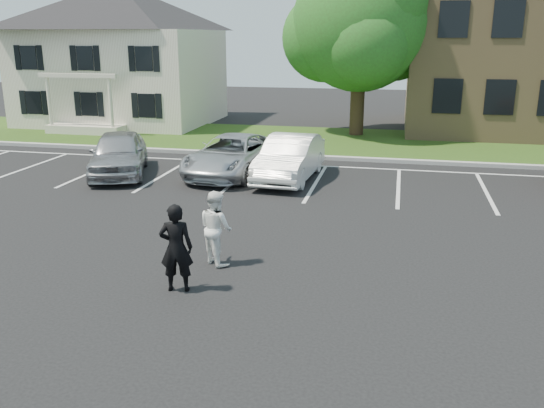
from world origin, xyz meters
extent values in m
plane|color=black|center=(0.00, 0.00, 0.00)|extent=(90.00, 90.00, 0.00)
cube|color=gray|center=(0.00, 12.00, 0.07)|extent=(40.00, 0.30, 0.15)
cube|color=#213E16|center=(0.00, 16.00, 0.04)|extent=(44.00, 8.00, 0.08)
cube|color=silver|center=(-11.20, 8.00, 0.01)|extent=(0.12, 5.20, 0.01)
cube|color=silver|center=(-8.40, 8.00, 0.01)|extent=(0.12, 5.20, 0.01)
cube|color=silver|center=(-5.60, 8.00, 0.01)|extent=(0.12, 5.20, 0.01)
cube|color=silver|center=(-2.80, 8.00, 0.01)|extent=(0.12, 5.20, 0.01)
cube|color=silver|center=(0.00, 8.00, 0.01)|extent=(0.12, 5.20, 0.01)
cube|color=silver|center=(2.80, 8.00, 0.01)|extent=(0.12, 5.20, 0.01)
cube|color=silver|center=(5.60, 8.00, 0.01)|extent=(0.12, 5.20, 0.01)
cube|color=silver|center=(1.40, 10.70, 0.01)|extent=(34.00, 0.12, 0.01)
cube|color=beige|center=(-13.00, 20.00, 2.60)|extent=(10.00, 8.00, 5.20)
pyramid|color=black|center=(-13.00, 20.00, 6.40)|extent=(10.30, 8.24, 2.40)
cube|color=beige|center=(-13.00, 15.70, 0.25)|extent=(4.00, 1.60, 0.50)
cylinder|color=beige|center=(-14.70, 15.10, 1.35)|extent=(0.18, 0.18, 2.70)
cylinder|color=beige|center=(-11.30, 15.10, 1.35)|extent=(0.18, 0.18, 2.70)
cube|color=beige|center=(-13.00, 15.10, 3.00)|extent=(4.20, 0.25, 0.20)
cube|color=black|center=(-13.00, 15.98, 1.50)|extent=(0.90, 0.06, 1.20)
cube|color=black|center=(-13.00, 15.98, 3.80)|extent=(0.90, 0.06, 1.20)
cube|color=black|center=(-13.65, 15.98, 1.50)|extent=(0.32, 0.05, 1.25)
cube|color=black|center=(-12.35, 15.98, 1.50)|extent=(0.32, 0.05, 1.25)
cube|color=black|center=(4.80, 16.97, 2.20)|extent=(1.30, 0.06, 1.60)
cube|color=black|center=(4.80, 16.97, 5.60)|extent=(1.30, 0.06, 1.60)
cube|color=black|center=(7.10, 16.97, 2.20)|extent=(1.30, 0.06, 1.60)
cube|color=black|center=(7.10, 16.97, 5.60)|extent=(1.30, 0.06, 1.60)
cylinder|color=black|center=(0.58, 18.12, 1.60)|extent=(0.70, 0.70, 3.20)
sphere|color=#2A501D|center=(0.58, 18.12, 5.50)|extent=(6.60, 6.60, 6.60)
sphere|color=#2A501D|center=(2.18, 18.82, 5.00)|extent=(4.60, 4.60, 4.60)
sphere|color=#2A501D|center=(-1.12, 18.52, 4.80)|extent=(4.40, 4.40, 4.40)
sphere|color=#2A501D|center=(0.98, 16.62, 4.60)|extent=(4.00, 4.00, 4.00)
sphere|color=#2A501D|center=(-0.02, 19.72, 5.80)|extent=(4.20, 4.20, 4.20)
sphere|color=#2A501D|center=(1.78, 17.22, 6.40)|extent=(3.80, 3.80, 3.80)
imported|color=black|center=(-1.43, -1.23, 0.90)|extent=(0.74, 0.56, 1.80)
imported|color=white|center=(-1.12, 0.31, 0.83)|extent=(1.03, 1.00, 1.67)
imported|color=#A7A6AB|center=(-7.22, 7.72, 0.79)|extent=(3.38, 4.99, 1.58)
imported|color=#B4B6BC|center=(-3.19, 8.62, 0.71)|extent=(2.88, 5.35, 1.43)
imported|color=white|center=(-0.99, 8.36, 0.77)|extent=(1.89, 4.74, 1.53)
camera|label=1|loc=(2.70, -11.16, 4.91)|focal=38.00mm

